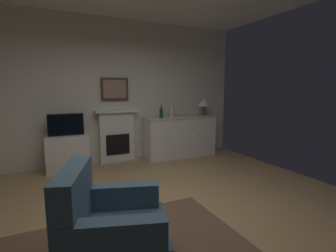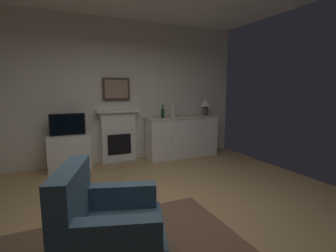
% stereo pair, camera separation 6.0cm
% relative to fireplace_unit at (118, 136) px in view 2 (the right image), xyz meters
% --- Properties ---
extents(ground_plane, '(5.57, 5.46, 0.10)m').
position_rel_fireplace_unit_xyz_m(ground_plane, '(0.01, -2.57, -0.60)').
color(ground_plane, tan).
rests_on(ground_plane, ground).
extents(wall_rear, '(5.57, 0.06, 2.93)m').
position_rel_fireplace_unit_xyz_m(wall_rear, '(0.01, 0.13, 0.92)').
color(wall_rear, silver).
rests_on(wall_rear, ground_plane).
extents(fireplace_unit, '(0.87, 0.30, 1.10)m').
position_rel_fireplace_unit_xyz_m(fireplace_unit, '(0.00, 0.00, 0.00)').
color(fireplace_unit, white).
rests_on(fireplace_unit, ground_plane).
extents(framed_picture, '(0.55, 0.04, 0.45)m').
position_rel_fireplace_unit_xyz_m(framed_picture, '(-0.00, 0.05, 0.97)').
color(framed_picture, '#473323').
extents(sideboard_cabinet, '(1.64, 0.49, 0.91)m').
position_rel_fireplace_unit_xyz_m(sideboard_cabinet, '(1.41, -0.18, -0.09)').
color(sideboard_cabinet, white).
rests_on(sideboard_cabinet, ground_plane).
extents(table_lamp, '(0.26, 0.26, 0.40)m').
position_rel_fireplace_unit_xyz_m(table_lamp, '(2.02, -0.18, 0.64)').
color(table_lamp, '#4C4742').
rests_on(table_lamp, sideboard_cabinet).
extents(wine_bottle, '(0.08, 0.08, 0.29)m').
position_rel_fireplace_unit_xyz_m(wine_bottle, '(0.92, -0.21, 0.47)').
color(wine_bottle, '#193F1E').
rests_on(wine_bottle, sideboard_cabinet).
extents(wine_glass_left, '(0.07, 0.07, 0.16)m').
position_rel_fireplace_unit_xyz_m(wine_glass_left, '(1.33, -0.23, 0.48)').
color(wine_glass_left, silver).
rests_on(wine_glass_left, sideboard_cabinet).
extents(wine_glass_center, '(0.07, 0.07, 0.16)m').
position_rel_fireplace_unit_xyz_m(wine_glass_center, '(1.44, -0.22, 0.48)').
color(wine_glass_center, silver).
rests_on(wine_glass_center, sideboard_cabinet).
extents(vase_decorative, '(0.11, 0.11, 0.28)m').
position_rel_fireplace_unit_xyz_m(vase_decorative, '(1.16, -0.23, 0.50)').
color(vase_decorative, beige).
rests_on(vase_decorative, sideboard_cabinet).
extents(tv_cabinet, '(0.75, 0.42, 0.68)m').
position_rel_fireplace_unit_xyz_m(tv_cabinet, '(-0.97, -0.16, -0.21)').
color(tv_cabinet, white).
rests_on(tv_cabinet, ground_plane).
extents(tv_set, '(0.62, 0.07, 0.40)m').
position_rel_fireplace_unit_xyz_m(tv_set, '(-0.98, -0.19, 0.33)').
color(tv_set, black).
rests_on(tv_set, tv_cabinet).
extents(armchair, '(1.00, 0.97, 0.92)m').
position_rel_fireplace_unit_xyz_m(armchair, '(-0.83, -3.15, -0.17)').
color(armchair, '#3F596B').
rests_on(armchair, ground_plane).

